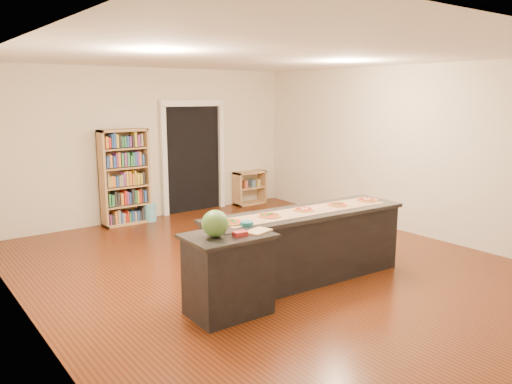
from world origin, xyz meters
TOP-DOWN VIEW (x-y plane):
  - room at (0.00, 0.00)m, footprint 6.00×7.00m
  - doorway at (0.90, 3.46)m, footprint 1.40×0.09m
  - kitchen_island at (0.08, -0.72)m, footprint 2.71×0.73m
  - side_counter at (-1.26, -0.98)m, footprint 0.89×0.65m
  - bookshelf at (-0.61, 3.30)m, footprint 0.86×0.31m
  - low_shelf at (2.18, 3.30)m, footprint 0.71×0.30m
  - waste_bin at (-0.19, 3.22)m, footprint 0.23×0.23m
  - kraft_paper at (0.08, -0.73)m, footprint 2.37×0.57m
  - watermelon at (-1.41, -0.98)m, footprint 0.28×0.28m
  - cutting_board at (-0.96, -1.11)m, footprint 0.32×0.26m
  - package_red at (-1.20, -1.11)m, footprint 0.15×0.11m
  - package_teal at (-0.92, -0.85)m, footprint 0.15×0.15m
  - pizza_a at (-1.00, -0.65)m, footprint 0.29×0.29m
  - pizza_b at (-0.46, -0.67)m, footprint 0.30×0.30m
  - pizza_c at (0.08, -0.68)m, footprint 0.25×0.25m
  - pizza_d at (0.62, -0.74)m, footprint 0.26×0.26m
  - pizza_e at (1.16, -0.77)m, footprint 0.28×0.28m

SIDE VIEW (x-z plane):
  - waste_bin at x=-0.19m, z-range 0.00..0.33m
  - low_shelf at x=2.18m, z-range 0.00..0.71m
  - side_counter at x=-1.26m, z-range 0.00..0.89m
  - kitchen_island at x=0.08m, z-range 0.00..0.90m
  - bookshelf at x=-0.61m, z-range 0.00..1.72m
  - cutting_board at x=-0.96m, z-range 0.88..0.90m
  - kraft_paper at x=0.08m, z-range 0.89..0.90m
  - pizza_d at x=0.62m, z-range 0.90..0.92m
  - pizza_b at x=-0.46m, z-range 0.90..0.92m
  - pizza_a at x=-1.00m, z-range 0.90..0.92m
  - pizza_c at x=0.08m, z-range 0.90..0.92m
  - pizza_e at x=1.16m, z-range 0.90..0.92m
  - package_red at x=-1.20m, z-range 0.88..0.93m
  - package_teal at x=-0.92m, z-range 0.88..0.94m
  - watermelon at x=-1.41m, z-range 0.88..1.16m
  - doorway at x=0.90m, z-range 0.10..2.31m
  - room at x=0.00m, z-range 0.00..2.80m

